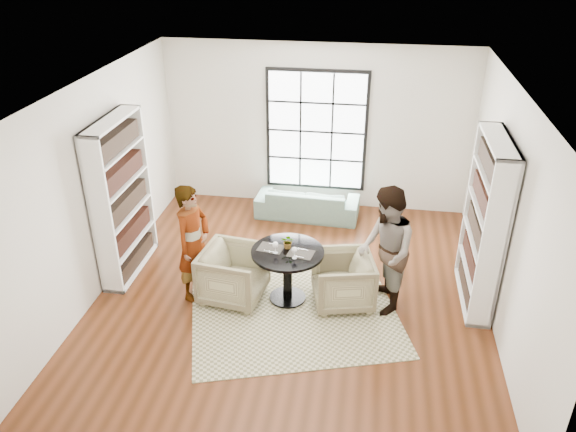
% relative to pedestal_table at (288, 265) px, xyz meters
% --- Properties ---
extents(ground, '(6.00, 6.00, 0.00)m').
position_rel_pedestal_table_xyz_m(ground, '(0.04, 0.14, -0.58)').
color(ground, '#5E2D16').
extents(room_shell, '(6.00, 6.01, 6.00)m').
position_rel_pedestal_table_xyz_m(room_shell, '(0.04, 0.68, 0.68)').
color(room_shell, silver).
rests_on(room_shell, ground).
extents(rug, '(3.47, 3.47, 0.01)m').
position_rel_pedestal_table_xyz_m(rug, '(0.07, -0.08, -0.57)').
color(rug, '#C5B993').
rests_on(rug, ground).
extents(pedestal_table, '(1.00, 1.00, 0.80)m').
position_rel_pedestal_table_xyz_m(pedestal_table, '(0.00, 0.00, 0.00)').
color(pedestal_table, black).
rests_on(pedestal_table, ground).
extents(sofa, '(1.87, 0.80, 0.54)m').
position_rel_pedestal_table_xyz_m(sofa, '(-0.04, 2.59, -0.31)').
color(sofa, '#779F97').
rests_on(sofa, ground).
extents(armchair_left, '(0.97, 0.95, 0.78)m').
position_rel_pedestal_table_xyz_m(armchair_left, '(-0.76, -0.08, -0.19)').
color(armchair_left, tan).
rests_on(armchair_left, ground).
extents(armchair_right, '(0.98, 0.96, 0.75)m').
position_rel_pedestal_table_xyz_m(armchair_right, '(0.77, 0.04, -0.21)').
color(armchair_right, tan).
rests_on(armchair_right, ground).
extents(person_left, '(0.59, 0.73, 1.72)m').
position_rel_pedestal_table_xyz_m(person_left, '(-1.31, -0.08, 0.28)').
color(person_left, gray).
rests_on(person_left, ground).
extents(person_right, '(0.86, 1.00, 1.80)m').
position_rel_pedestal_table_xyz_m(person_right, '(1.32, 0.04, 0.32)').
color(person_right, gray).
rests_on(person_right, ground).
extents(placemat_left, '(0.38, 0.31, 0.01)m').
position_rel_pedestal_table_xyz_m(placemat_left, '(-0.24, 0.03, 0.23)').
color(placemat_left, black).
rests_on(placemat_left, pedestal_table).
extents(placemat_right, '(0.38, 0.31, 0.01)m').
position_rel_pedestal_table_xyz_m(placemat_right, '(0.19, -0.04, 0.23)').
color(placemat_right, black).
rests_on(placemat_right, pedestal_table).
extents(cutlery_left, '(0.18, 0.24, 0.01)m').
position_rel_pedestal_table_xyz_m(cutlery_left, '(-0.24, 0.03, 0.23)').
color(cutlery_left, silver).
rests_on(cutlery_left, placemat_left).
extents(cutlery_right, '(0.18, 0.24, 0.01)m').
position_rel_pedestal_table_xyz_m(cutlery_right, '(0.19, -0.04, 0.23)').
color(cutlery_right, silver).
rests_on(cutlery_right, placemat_right).
extents(wine_glass_left, '(0.08, 0.08, 0.17)m').
position_rel_pedestal_table_xyz_m(wine_glass_left, '(-0.15, -0.08, 0.35)').
color(wine_glass_left, silver).
rests_on(wine_glass_left, pedestal_table).
extents(wine_glass_right, '(0.08, 0.08, 0.17)m').
position_rel_pedestal_table_xyz_m(wine_glass_right, '(0.12, -0.17, 0.34)').
color(wine_glass_right, silver).
rests_on(wine_glass_right, pedestal_table).
extents(flower_centerpiece, '(0.21, 0.19, 0.20)m').
position_rel_pedestal_table_xyz_m(flower_centerpiece, '(-0.00, 0.08, 0.32)').
color(flower_centerpiece, gray).
rests_on(flower_centerpiece, pedestal_table).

